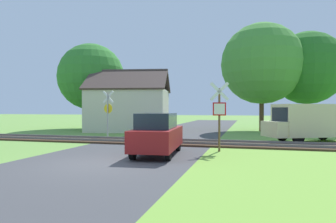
{
  "coord_description": "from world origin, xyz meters",
  "views": [
    {
      "loc": [
        5.23,
        -9.6,
        1.97
      ],
      "look_at": [
        0.5,
        7.81,
        1.8
      ],
      "focal_mm": 32.0,
      "sensor_mm": 36.0,
      "label": 1
    }
  ],
  "objects_px": {
    "stop_sign_near": "(219,112)",
    "crossing_sign_far": "(108,110)",
    "tree_right": "(262,64)",
    "tree_left": "(91,77)",
    "tree_far": "(307,68)",
    "parked_car": "(157,134)",
    "mail_truck": "(309,121)",
    "house": "(129,109)"
  },
  "relations": [
    {
      "from": "house",
      "to": "tree_left",
      "type": "xyz_separation_m",
      "value": [
        -4.72,
        1.6,
        3.14
      ]
    },
    {
      "from": "tree_left",
      "to": "tree_far",
      "type": "distance_m",
      "value": 20.25
    },
    {
      "from": "house",
      "to": "stop_sign_near",
      "type": "bearing_deg",
      "value": -61.02
    },
    {
      "from": "crossing_sign_far",
      "to": "house",
      "type": "xyz_separation_m",
      "value": [
        -1.23,
        6.69,
        0.09
      ]
    },
    {
      "from": "crossing_sign_far",
      "to": "house",
      "type": "height_order",
      "value": "house"
    },
    {
      "from": "tree_far",
      "to": "mail_truck",
      "type": "relative_size",
      "value": 1.7
    },
    {
      "from": "crossing_sign_far",
      "to": "parked_car",
      "type": "height_order",
      "value": "crossing_sign_far"
    },
    {
      "from": "stop_sign_near",
      "to": "tree_right",
      "type": "height_order",
      "value": "tree_right"
    },
    {
      "from": "mail_truck",
      "to": "tree_far",
      "type": "bearing_deg",
      "value": -36.33
    },
    {
      "from": "crossing_sign_far",
      "to": "mail_truck",
      "type": "relative_size",
      "value": 0.61
    },
    {
      "from": "stop_sign_near",
      "to": "tree_far",
      "type": "relative_size",
      "value": 0.36
    },
    {
      "from": "house",
      "to": "tree_left",
      "type": "bearing_deg",
      "value": 151.13
    },
    {
      "from": "crossing_sign_far",
      "to": "tree_far",
      "type": "relative_size",
      "value": 0.36
    },
    {
      "from": "stop_sign_near",
      "to": "tree_far",
      "type": "bearing_deg",
      "value": -120.67
    },
    {
      "from": "tree_far",
      "to": "tree_right",
      "type": "height_order",
      "value": "tree_right"
    },
    {
      "from": "mail_truck",
      "to": "parked_car",
      "type": "height_order",
      "value": "mail_truck"
    },
    {
      "from": "crossing_sign_far",
      "to": "tree_left",
      "type": "relative_size",
      "value": 0.38
    },
    {
      "from": "tree_right",
      "to": "tree_left",
      "type": "bearing_deg",
      "value": -175.93
    },
    {
      "from": "tree_far",
      "to": "mail_truck",
      "type": "xyz_separation_m",
      "value": [
        -1.6,
        -9.91,
        -4.37
      ]
    },
    {
      "from": "mail_truck",
      "to": "stop_sign_near",
      "type": "bearing_deg",
      "value": 111.73
    },
    {
      "from": "stop_sign_near",
      "to": "parked_car",
      "type": "bearing_deg",
      "value": 26.78
    },
    {
      "from": "stop_sign_near",
      "to": "tree_left",
      "type": "bearing_deg",
      "value": -50.87
    },
    {
      "from": "mail_truck",
      "to": "tree_right",
      "type": "bearing_deg",
      "value": -11.44
    },
    {
      "from": "tree_far",
      "to": "tree_right",
      "type": "distance_m",
      "value": 4.26
    },
    {
      "from": "stop_sign_near",
      "to": "tree_left",
      "type": "relative_size",
      "value": 0.38
    },
    {
      "from": "stop_sign_near",
      "to": "crossing_sign_far",
      "type": "relative_size",
      "value": 1.0
    },
    {
      "from": "tree_left",
      "to": "parked_car",
      "type": "xyz_separation_m",
      "value": [
        11.3,
        -14.36,
        -4.22
      ]
    },
    {
      "from": "stop_sign_near",
      "to": "house",
      "type": "height_order",
      "value": "house"
    },
    {
      "from": "stop_sign_near",
      "to": "tree_left",
      "type": "height_order",
      "value": "tree_left"
    },
    {
      "from": "stop_sign_near",
      "to": "house",
      "type": "relative_size",
      "value": 0.41
    },
    {
      "from": "crossing_sign_far",
      "to": "parked_car",
      "type": "relative_size",
      "value": 0.77
    },
    {
      "from": "tree_far",
      "to": "tree_left",
      "type": "bearing_deg",
      "value": -172.4
    },
    {
      "from": "crossing_sign_far",
      "to": "house",
      "type": "distance_m",
      "value": 6.8
    },
    {
      "from": "stop_sign_near",
      "to": "mail_truck",
      "type": "distance_m",
      "value": 7.22
    },
    {
      "from": "tree_right",
      "to": "crossing_sign_far",
      "type": "bearing_deg",
      "value": -137.13
    },
    {
      "from": "stop_sign_near",
      "to": "tree_right",
      "type": "bearing_deg",
      "value": -107.99
    },
    {
      "from": "parked_car",
      "to": "tree_far",
      "type": "bearing_deg",
      "value": 57.39
    },
    {
      "from": "stop_sign_near",
      "to": "parked_car",
      "type": "relative_size",
      "value": 0.77
    },
    {
      "from": "house",
      "to": "tree_left",
      "type": "distance_m",
      "value": 5.89
    },
    {
      "from": "tree_left",
      "to": "mail_truck",
      "type": "bearing_deg",
      "value": -21.38
    },
    {
      "from": "tree_left",
      "to": "tree_right",
      "type": "relative_size",
      "value": 0.88
    },
    {
      "from": "tree_right",
      "to": "mail_truck",
      "type": "bearing_deg",
      "value": -74.29
    }
  ]
}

